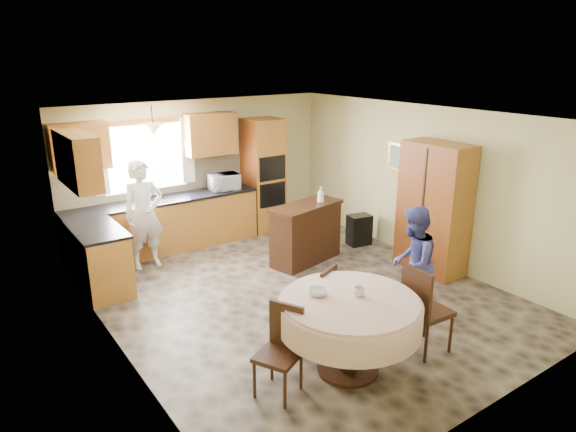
{
  "coord_description": "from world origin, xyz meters",
  "views": [
    {
      "loc": [
        -3.9,
        -5.29,
        3.27
      ],
      "look_at": [
        0.03,
        0.3,
        1.08
      ],
      "focal_mm": 32.0,
      "sensor_mm": 36.0,
      "label": 1
    }
  ],
  "objects_px": {
    "cupboard": "(434,208)",
    "person_dining": "(412,264)",
    "chair_back": "(321,298)",
    "chair_right": "(423,306)",
    "chair_left": "(282,345)",
    "person_sink": "(144,215)",
    "dining_table": "(350,315)",
    "sideboard": "(306,235)",
    "oven_tower": "(263,175)"
  },
  "relations": [
    {
      "from": "sideboard",
      "to": "chair_right",
      "type": "xyz_separation_m",
      "value": [
        -0.54,
        -2.88,
        0.12
      ]
    },
    {
      "from": "oven_tower",
      "to": "chair_right",
      "type": "distance_m",
      "value": 4.75
    },
    {
      "from": "person_sink",
      "to": "person_dining",
      "type": "distance_m",
      "value": 4.15
    },
    {
      "from": "cupboard",
      "to": "person_dining",
      "type": "relative_size",
      "value": 1.36
    },
    {
      "from": "oven_tower",
      "to": "sideboard",
      "type": "xyz_separation_m",
      "value": [
        -0.33,
        -1.77,
        -0.61
      ]
    },
    {
      "from": "chair_back",
      "to": "sideboard",
      "type": "bearing_deg",
      "value": -145.34
    },
    {
      "from": "chair_right",
      "to": "cupboard",
      "type": "bearing_deg",
      "value": -48.67
    },
    {
      "from": "oven_tower",
      "to": "person_sink",
      "type": "height_order",
      "value": "oven_tower"
    },
    {
      "from": "chair_left",
      "to": "person_dining",
      "type": "xyz_separation_m",
      "value": [
        2.2,
        0.3,
        0.23
      ]
    },
    {
      "from": "person_dining",
      "to": "cupboard",
      "type": "bearing_deg",
      "value": -174.49
    },
    {
      "from": "chair_left",
      "to": "chair_right",
      "type": "relative_size",
      "value": 0.88
    },
    {
      "from": "cupboard",
      "to": "chair_right",
      "type": "distance_m",
      "value": 2.49
    },
    {
      "from": "sideboard",
      "to": "dining_table",
      "type": "height_order",
      "value": "sideboard"
    },
    {
      "from": "cupboard",
      "to": "dining_table",
      "type": "height_order",
      "value": "cupboard"
    },
    {
      "from": "sideboard",
      "to": "person_dining",
      "type": "xyz_separation_m",
      "value": [
        -0.02,
        -2.25,
        0.29
      ]
    },
    {
      "from": "sideboard",
      "to": "chair_left",
      "type": "distance_m",
      "value": 3.38
    },
    {
      "from": "cupboard",
      "to": "chair_left",
      "type": "xyz_separation_m",
      "value": [
        -3.62,
        -1.17,
        -0.5
      ]
    },
    {
      "from": "cupboard",
      "to": "person_dining",
      "type": "xyz_separation_m",
      "value": [
        -1.42,
        -0.87,
        -0.26
      ]
    },
    {
      "from": "sideboard",
      "to": "dining_table",
      "type": "relative_size",
      "value": 0.85
    },
    {
      "from": "sideboard",
      "to": "chair_left",
      "type": "relative_size",
      "value": 1.39
    },
    {
      "from": "dining_table",
      "to": "chair_left",
      "type": "distance_m",
      "value": 0.79
    },
    {
      "from": "dining_table",
      "to": "cupboard",
      "type": "bearing_deg",
      "value": 24.6
    },
    {
      "from": "chair_left",
      "to": "person_sink",
      "type": "xyz_separation_m",
      "value": [
        0.03,
        3.84,
        0.35
      ]
    },
    {
      "from": "person_sink",
      "to": "cupboard",
      "type": "bearing_deg",
      "value": -37.76
    },
    {
      "from": "chair_back",
      "to": "chair_right",
      "type": "relative_size",
      "value": 0.86
    },
    {
      "from": "cupboard",
      "to": "chair_back",
      "type": "relative_size",
      "value": 2.24
    },
    {
      "from": "oven_tower",
      "to": "chair_back",
      "type": "bearing_deg",
      "value": -112.97
    },
    {
      "from": "person_sink",
      "to": "person_dining",
      "type": "height_order",
      "value": "person_sink"
    },
    {
      "from": "chair_right",
      "to": "person_sink",
      "type": "relative_size",
      "value": 0.61
    },
    {
      "from": "cupboard",
      "to": "person_sink",
      "type": "distance_m",
      "value": 4.47
    },
    {
      "from": "sideboard",
      "to": "cupboard",
      "type": "relative_size",
      "value": 0.63
    },
    {
      "from": "chair_back",
      "to": "oven_tower",
      "type": "bearing_deg",
      "value": -135.6
    },
    {
      "from": "chair_back",
      "to": "person_dining",
      "type": "xyz_separation_m",
      "value": [
        1.22,
        -0.3,
        0.25
      ]
    },
    {
      "from": "chair_right",
      "to": "person_sink",
      "type": "bearing_deg",
      "value": 25.19
    },
    {
      "from": "person_sink",
      "to": "sideboard",
      "type": "bearing_deg",
      "value": -31.58
    },
    {
      "from": "dining_table",
      "to": "person_sink",
      "type": "xyz_separation_m",
      "value": [
        -0.73,
        3.98,
        0.2
      ]
    },
    {
      "from": "sideboard",
      "to": "chair_back",
      "type": "distance_m",
      "value": 2.31
    },
    {
      "from": "dining_table",
      "to": "person_dining",
      "type": "relative_size",
      "value": 1.01
    },
    {
      "from": "sideboard",
      "to": "chair_right",
      "type": "distance_m",
      "value": 2.93
    },
    {
      "from": "dining_table",
      "to": "chair_right",
      "type": "distance_m",
      "value": 0.94
    },
    {
      "from": "oven_tower",
      "to": "dining_table",
      "type": "relative_size",
      "value": 1.42
    },
    {
      "from": "oven_tower",
      "to": "person_sink",
      "type": "distance_m",
      "value": 2.57
    },
    {
      "from": "dining_table",
      "to": "person_dining",
      "type": "xyz_separation_m",
      "value": [
        1.44,
        0.44,
        0.07
      ]
    },
    {
      "from": "chair_back",
      "to": "person_sink",
      "type": "relative_size",
      "value": 0.52
    },
    {
      "from": "chair_back",
      "to": "chair_right",
      "type": "height_order",
      "value": "chair_right"
    },
    {
      "from": "dining_table",
      "to": "chair_back",
      "type": "relative_size",
      "value": 1.66
    },
    {
      "from": "sideboard",
      "to": "person_dining",
      "type": "height_order",
      "value": "person_dining"
    },
    {
      "from": "cupboard",
      "to": "chair_left",
      "type": "distance_m",
      "value": 3.83
    },
    {
      "from": "chair_back",
      "to": "chair_right",
      "type": "bearing_deg",
      "value": 104.42
    },
    {
      "from": "sideboard",
      "to": "cupboard",
      "type": "xyz_separation_m",
      "value": [
        1.4,
        -1.38,
        0.55
      ]
    }
  ]
}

